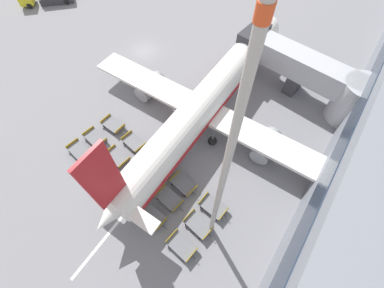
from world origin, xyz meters
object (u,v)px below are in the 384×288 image
baggage_dolly_row_mid_a_col_b (117,157)px  baggage_dolly_row_mid_a_col_e (198,225)px  baggage_dolly_row_mid_a_col_a (95,138)px  baggage_dolly_row_mid_a_col_d (169,199)px  baggage_dolly_row_near_col_d (152,217)px  baggage_dolly_row_mid_b_col_c (158,162)px  baggage_dolly_row_near_col_b (101,172)px  baggage_dolly_row_mid_b_col_a (113,125)px  baggage_dolly_row_near_col_e (182,246)px  baggage_dolly_row_mid_a_col_c (142,175)px  airplane (206,102)px  baggage_dolly_row_mid_b_col_b (134,142)px  baggage_dolly_row_mid_b_col_d (183,184)px  baggage_dolly_row_near_col_c (125,193)px  apron_light_mast (234,136)px  baggage_dolly_row_near_col_a (79,151)px  baggage_dolly_row_mid_b_col_e (213,207)px

baggage_dolly_row_mid_a_col_b → baggage_dolly_row_mid_a_col_e: 12.18m
baggage_dolly_row_mid_a_col_a → baggage_dolly_row_mid_a_col_d: 12.21m
baggage_dolly_row_near_col_d → baggage_dolly_row_mid_b_col_c: (-3.53, 5.25, 0.00)m
baggage_dolly_row_near_col_b → baggage_dolly_row_mid_b_col_a: 6.63m
baggage_dolly_row_mid_a_col_e → baggage_dolly_row_mid_b_col_a: bearing=165.3°
baggage_dolly_row_near_col_e → baggage_dolly_row_mid_a_col_d: same height
baggage_dolly_row_mid_a_col_a → baggage_dolly_row_mid_a_col_c: same height
airplane → baggage_dolly_row_mid_b_col_b: 9.96m
baggage_dolly_row_mid_a_col_b → baggage_dolly_row_mid_b_col_d: bearing=11.2°
baggage_dolly_row_near_col_c → baggage_dolly_row_mid_a_col_b: bearing=142.9°
baggage_dolly_row_near_col_d → baggage_dolly_row_mid_b_col_b: bearing=143.1°
baggage_dolly_row_mid_a_col_c → apron_light_mast: (9.42, -0.35, 16.34)m
baggage_dolly_row_near_col_a → baggage_dolly_row_near_col_c: 8.13m
airplane → baggage_dolly_row_near_col_e: (6.88, -14.48, -2.80)m
baggage_dolly_row_near_col_c → baggage_dolly_row_near_col_d: 4.06m
baggage_dolly_row_mid_b_col_c → baggage_dolly_row_near_col_d: bearing=-56.1°
airplane → baggage_dolly_row_near_col_b: (-5.23, -13.35, -2.80)m
baggage_dolly_row_near_col_a → baggage_dolly_row_near_col_d: size_ratio=1.01×
baggage_dolly_row_near_col_d → baggage_dolly_row_mid_b_col_c: bearing=123.9°
baggage_dolly_row_near_col_a → baggage_dolly_row_mid_a_col_a: bearing=84.7°
baggage_dolly_row_near_col_a → baggage_dolly_row_mid_b_col_a: (0.60, 5.07, 0.00)m
baggage_dolly_row_mid_b_col_d → baggage_dolly_row_near_col_c: bearing=-135.5°
baggage_dolly_row_mid_a_col_a → baggage_dolly_row_mid_a_col_e: size_ratio=1.00×
baggage_dolly_row_mid_b_col_b → baggage_dolly_row_mid_a_col_a: bearing=-152.6°
baggage_dolly_row_mid_a_col_d → baggage_dolly_row_near_col_b: bearing=-166.7°
baggage_dolly_row_mid_b_col_d → baggage_dolly_row_mid_a_col_e: bearing=-35.2°
airplane → baggage_dolly_row_near_col_d: size_ratio=10.60×
airplane → baggage_dolly_row_near_col_a: size_ratio=10.51×
baggage_dolly_row_near_col_e → baggage_dolly_row_mid_b_col_d: same height
baggage_dolly_row_mid_a_col_a → baggage_dolly_row_mid_a_col_c: 8.02m
baggage_dolly_row_mid_a_col_b → baggage_dolly_row_mid_a_col_c: 3.90m
baggage_dolly_row_near_col_b → baggage_dolly_row_mid_b_col_e: (12.53, 3.88, 0.00)m
baggage_dolly_row_near_col_c → baggage_dolly_row_mid_a_col_c: bearing=87.0°
baggage_dolly_row_mid_b_col_a → baggage_dolly_row_mid_b_col_b: bearing=-7.0°
baggage_dolly_row_near_col_b → baggage_dolly_row_mid_a_col_d: 8.46m
baggage_dolly_row_near_col_b → baggage_dolly_row_mid_a_col_a: size_ratio=0.99×
baggage_dolly_row_mid_a_col_e → baggage_dolly_row_mid_b_col_e: bearing=84.7°
baggage_dolly_row_mid_a_col_e → baggage_dolly_row_mid_b_col_c: same height
baggage_dolly_row_mid_a_col_d → baggage_dolly_row_mid_b_col_a: 12.34m
baggage_dolly_row_near_col_a → baggage_dolly_row_mid_a_col_a: same height
baggage_dolly_row_near_col_e → baggage_dolly_row_mid_a_col_e: 2.59m
airplane → baggage_dolly_row_near_col_c: airplane is taller
baggage_dolly_row_near_col_a → baggage_dolly_row_mid_a_col_d: size_ratio=1.00×
baggage_dolly_row_near_col_e → baggage_dolly_row_mid_a_col_c: 8.75m
baggage_dolly_row_mid_a_col_b → baggage_dolly_row_mid_b_col_a: same height
baggage_dolly_row_mid_a_col_a → baggage_dolly_row_mid_a_col_e: bearing=-5.0°
baggage_dolly_row_mid_b_col_a → baggage_dolly_row_mid_a_col_a: bearing=-98.0°
baggage_dolly_row_mid_a_col_b → baggage_dolly_row_mid_b_col_d: 8.48m
baggage_dolly_row_near_col_e → baggage_dolly_row_mid_a_col_b: same height
baggage_dolly_row_near_col_a → baggage_dolly_row_mid_a_col_c: 8.42m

